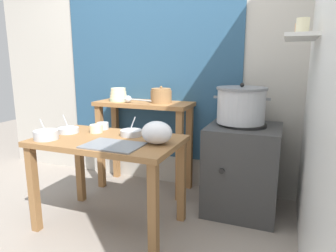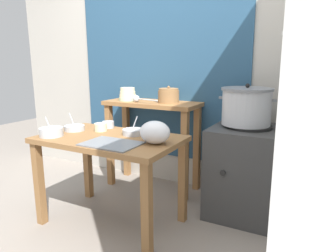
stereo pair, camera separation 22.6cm
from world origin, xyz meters
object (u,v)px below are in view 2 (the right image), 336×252
(prep_table, at_px, (110,151))
(prep_bowl_0, at_px, (74,128))
(steamer_pot, at_px, (246,106))
(plastic_bag, at_px, (155,132))
(prep_bowl_1, at_px, (133,132))
(prep_bowl_4, at_px, (108,124))
(bowl_stack_enamel, at_px, (128,95))
(ladle, at_px, (137,99))
(stove_block, at_px, (247,171))
(serving_tray, at_px, (111,144))
(back_shelf_table, at_px, (152,123))
(prep_bowl_2, at_px, (51,132))
(clay_pot, at_px, (169,96))
(prep_bowl_3, at_px, (101,127))

(prep_table, bearing_deg, prep_bowl_0, 174.10)
(steamer_pot, relative_size, plastic_bag, 2.11)
(prep_bowl_1, bearing_deg, prep_bowl_0, -169.30)
(prep_bowl_4, bearing_deg, bowl_stack_enamel, 104.21)
(steamer_pot, xyz_separation_m, ladle, (-1.06, -0.00, 0.00))
(stove_block, distance_m, serving_tray, 1.18)
(stove_block, bearing_deg, prep_bowl_1, -147.89)
(back_shelf_table, bearing_deg, prep_bowl_4, -105.18)
(ladle, bearing_deg, prep_bowl_1, -60.41)
(bowl_stack_enamel, distance_m, prep_bowl_4, 0.54)
(bowl_stack_enamel, xyz_separation_m, prep_bowl_2, (-0.08, -0.93, -0.20))
(clay_pot, relative_size, prep_bowl_1, 1.19)
(clay_pot, relative_size, serving_tray, 0.51)
(prep_bowl_0, bearing_deg, back_shelf_table, 65.68)
(ladle, distance_m, prep_bowl_2, 0.91)
(prep_bowl_0, distance_m, prep_bowl_2, 0.24)
(prep_bowl_2, bearing_deg, ladle, 74.18)
(prep_bowl_4, bearing_deg, stove_block, 18.99)
(bowl_stack_enamel, height_order, prep_bowl_0, bowl_stack_enamel)
(prep_bowl_1, distance_m, prep_bowl_2, 0.64)
(prep_table, bearing_deg, prep_bowl_2, -155.08)
(bowl_stack_enamel, bearing_deg, prep_bowl_0, -95.53)
(steamer_pot, bearing_deg, back_shelf_table, 173.47)
(ladle, bearing_deg, prep_bowl_3, -92.21)
(back_shelf_table, height_order, bowl_stack_enamel, bowl_stack_enamel)
(prep_bowl_4, bearing_deg, prep_bowl_2, -114.45)
(bowl_stack_enamel, bearing_deg, prep_bowl_2, -94.92)
(stove_block, distance_m, prep_bowl_3, 1.29)
(ladle, bearing_deg, prep_bowl_4, -95.54)
(bowl_stack_enamel, relative_size, ladle, 0.58)
(prep_bowl_1, height_order, prep_bowl_2, prep_bowl_2)
(stove_block, xyz_separation_m, prep_bowl_4, (-1.14, -0.39, 0.37))
(plastic_bag, relative_size, prep_bowl_0, 1.32)
(stove_block, height_order, prep_bowl_1, prep_bowl_1)
(back_shelf_table, bearing_deg, plastic_bag, -58.56)
(bowl_stack_enamel, bearing_deg, prep_bowl_4, -75.79)
(bowl_stack_enamel, bearing_deg, serving_tray, -62.00)
(prep_bowl_2, bearing_deg, prep_bowl_3, 55.39)
(bowl_stack_enamel, bearing_deg, back_shelf_table, 8.16)
(prep_bowl_3, height_order, prep_bowl_4, prep_bowl_3)
(steamer_pot, xyz_separation_m, clay_pot, (-0.78, 0.11, 0.04))
(steamer_pot, distance_m, ladle, 1.06)
(steamer_pot, xyz_separation_m, prep_bowl_3, (-1.08, -0.54, -0.18))
(stove_block, distance_m, bowl_stack_enamel, 1.39)
(prep_table, xyz_separation_m, ladle, (-0.17, 0.66, 0.33))
(bowl_stack_enamel, xyz_separation_m, plastic_bag, (0.74, -0.75, -0.16))
(back_shelf_table, bearing_deg, prep_bowl_3, -100.73)
(back_shelf_table, relative_size, serving_tray, 2.40)
(stove_block, relative_size, steamer_pot, 1.66)
(plastic_bag, height_order, prep_bowl_3, plastic_bag)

